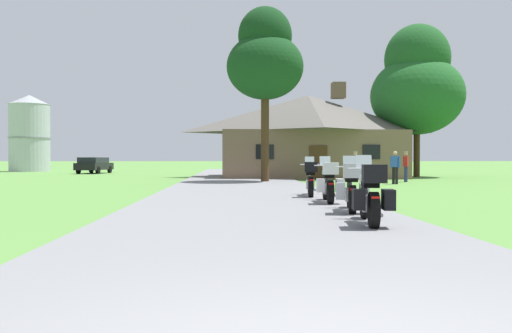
# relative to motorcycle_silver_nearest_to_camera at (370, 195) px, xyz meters

# --- Properties ---
(ground_plane) EXTENTS (500.00, 500.00, 0.00)m
(ground_plane) POSITION_rel_motorcycle_silver_nearest_to_camera_xyz_m (-2.03, 13.59, -0.61)
(ground_plane) COLOR #56893D
(asphalt_driveway) EXTENTS (6.40, 80.00, 0.06)m
(asphalt_driveway) POSITION_rel_motorcycle_silver_nearest_to_camera_xyz_m (-2.03, 11.59, -0.58)
(asphalt_driveway) COLOR slate
(asphalt_driveway) RESTS_ON ground
(motorcycle_silver_nearest_to_camera) EXTENTS (0.91, 2.08, 1.30)m
(motorcycle_silver_nearest_to_camera) POSITION_rel_motorcycle_silver_nearest_to_camera_xyz_m (0.00, 0.00, 0.00)
(motorcycle_silver_nearest_to_camera) COLOR black
(motorcycle_silver_nearest_to_camera) RESTS_ON asphalt_driveway
(motorcycle_green_second_in_row) EXTENTS (0.97, 2.07, 1.30)m
(motorcycle_green_second_in_row) POSITION_rel_motorcycle_silver_nearest_to_camera_xyz_m (0.20, 2.30, 0.00)
(motorcycle_green_second_in_row) COLOR black
(motorcycle_green_second_in_row) RESTS_ON asphalt_driveway
(motorcycle_green_third_in_row) EXTENTS (0.83, 2.08, 1.30)m
(motorcycle_green_third_in_row) POSITION_rel_motorcycle_silver_nearest_to_camera_xyz_m (0.16, 4.74, 0.00)
(motorcycle_green_third_in_row) COLOR black
(motorcycle_green_third_in_row) RESTS_ON asphalt_driveway
(motorcycle_green_farthest_in_row) EXTENTS (0.73, 2.08, 1.30)m
(motorcycle_green_farthest_in_row) POSITION_rel_motorcycle_silver_nearest_to_camera_xyz_m (0.05, 7.27, 0.01)
(motorcycle_green_farthest_in_row) COLOR black
(motorcycle_green_farthest_in_row) RESTS_ON asphalt_driveway
(stone_lodge) EXTENTS (12.49, 8.70, 6.59)m
(stone_lodge) POSITION_rel_motorcycle_silver_nearest_to_camera_xyz_m (2.85, 25.77, 2.32)
(stone_lodge) COLOR brown
(stone_lodge) RESTS_ON ground
(bystander_red_shirt_near_lodge) EXTENTS (0.39, 0.47, 1.69)m
(bystander_red_shirt_near_lodge) POSITION_rel_motorcycle_silver_nearest_to_camera_xyz_m (7.08, 18.13, 0.34)
(bystander_red_shirt_near_lodge) COLOR navy
(bystander_red_shirt_near_lodge) RESTS_ON ground
(bystander_gray_shirt_beside_signpost) EXTENTS (0.55, 0.24, 1.69)m
(bystander_gray_shirt_beside_signpost) POSITION_rel_motorcycle_silver_nearest_to_camera_xyz_m (4.34, 18.46, 0.34)
(bystander_gray_shirt_beside_signpost) COLOR navy
(bystander_gray_shirt_beside_signpost) RESTS_ON ground
(bystander_blue_shirt_by_tree) EXTENTS (0.41, 0.43, 1.67)m
(bystander_blue_shirt_by_tree) POSITION_rel_motorcycle_silver_nearest_to_camera_xyz_m (5.75, 15.93, 0.32)
(bystander_blue_shirt_by_tree) COLOR black
(bystander_blue_shirt_by_tree) RESTS_ON ground
(tree_by_lodge_front) EXTENTS (4.16, 4.16, 9.47)m
(tree_by_lodge_front) POSITION_rel_motorcycle_silver_nearest_to_camera_xyz_m (-0.69, 18.12, 6.10)
(tree_by_lodge_front) COLOR #422D19
(tree_by_lodge_front) RESTS_ON ground
(tree_right_of_lodge) EXTENTS (6.46, 6.46, 10.74)m
(tree_right_of_lodge) POSITION_rel_motorcycle_silver_nearest_to_camera_xyz_m (10.59, 25.87, 5.89)
(tree_right_of_lodge) COLOR #422D19
(tree_right_of_lodge) RESTS_ON ground
(metal_silo_distant) EXTENTS (4.02, 4.02, 7.72)m
(metal_silo_distant) POSITION_rel_motorcycle_silver_nearest_to_camera_xyz_m (-22.81, 43.05, 3.26)
(metal_silo_distant) COLOR #B2B7BC
(metal_silo_distant) RESTS_ON ground
(parked_black_suv_far_left) EXTENTS (2.34, 4.77, 1.40)m
(parked_black_suv_far_left) POSITION_rel_motorcycle_silver_nearest_to_camera_xyz_m (-14.44, 35.65, 0.17)
(parked_black_suv_far_left) COLOR black
(parked_black_suv_far_left) RESTS_ON ground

